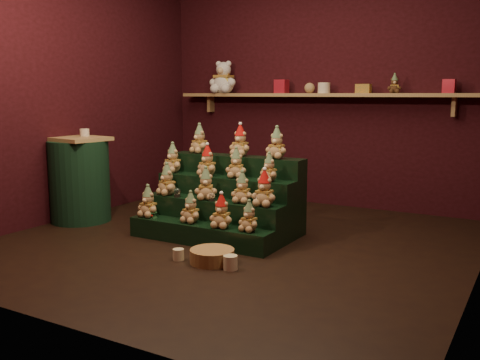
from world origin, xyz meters
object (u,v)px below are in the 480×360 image
Objects in this scene: snow_globe_a at (177,192)px; brown_bear at (394,84)px; riser_tier_front at (199,234)px; snow_globe_b at (212,197)px; mini_christmas_tree at (152,220)px; wicker_basket at (212,256)px; snow_globe_c at (257,201)px; mug_left at (178,254)px; side_table at (79,180)px; mug_right at (230,263)px; white_bear at (224,73)px.

snow_globe_a is 0.43× the size of brown_bear.
snow_globe_a is at bearing 155.40° from riser_tier_front.
snow_globe_b is (0.04, 0.16, 0.31)m from riser_tier_front.
snow_globe_a is at bearing 180.00° from snow_globe_b.
brown_bear is at bearing 60.60° from riser_tier_front.
wicker_basket is (0.91, -0.39, -0.10)m from mini_christmas_tree.
wicker_basket is (0.75, -0.56, -0.35)m from snow_globe_a.
snow_globe_c is 0.82m from mug_left.
riser_tier_front is 0.52m from mini_christmas_tree.
snow_globe_a reaches higher than riser_tier_front.
mini_christmas_tree reaches higher than riser_tier_front.
riser_tier_front is 0.50m from snow_globe_a.
riser_tier_front is 1.60m from side_table.
mug_right is at bearing -37.76° from riser_tier_front.
snow_globe_a is 0.79× the size of mug_right.
mug_right is 2.91m from brown_bear.
snow_globe_c is at bearing -0.00° from snow_globe_a.
side_table is 9.75× the size of mug_left.
mug_left is at bearing -165.01° from wicker_basket.
snow_globe_c is 2.67m from white_bear.
snow_globe_a is 1.21m from side_table.
snow_globe_c reaches higher than snow_globe_b.
snow_globe_c is (0.46, -0.00, 0.01)m from snow_globe_b.
brown_bear is (2.71, 1.94, 0.99)m from side_table.
mini_christmas_tree is (1.04, -0.11, -0.28)m from side_table.
snow_globe_a reaches higher than mug_left.
mini_christmas_tree reaches higher than wicker_basket.
brown_bear is at bearing 42.93° from side_table.
snow_globe_b is at bearing 180.00° from snow_globe_c.
mini_christmas_tree is 2.91× the size of mug_right.
brown_bear is (1.66, 2.05, 1.27)m from mini_christmas_tree.
wicker_basket is at bearing -23.17° from mini_christmas_tree.
wicker_basket is at bearing -99.85° from snow_globe_c.
wicker_basket is (0.40, -0.40, -0.04)m from riser_tier_front.
white_bear is (-1.60, 2.51, 1.52)m from mug_right.
white_bear is (-1.49, 1.88, 1.17)m from snow_globe_c.
mini_christmas_tree is 1.00m from wicker_basket.
side_table is at bearing 165.18° from mug_right.
riser_tier_front is at bearing -24.60° from snow_globe_a.
side_table is 2.32m from white_bear.
snow_globe_a is 2.61m from brown_bear.
white_bear is at bearing 118.74° from snow_globe_b.
brown_bear is at bearing 59.43° from snow_globe_b.
side_table is at bearing -162.55° from brown_bear.
mug_right is at bearing -120.34° from brown_bear.
brown_bear reaches higher than snow_globe_c.
mug_left is at bearing -120.33° from snow_globe_c.
side_table reaches higher than mini_christmas_tree.
mug_left is (0.12, -0.47, -0.04)m from riser_tier_front.
snow_globe_c is at bearing 8.94° from side_table.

